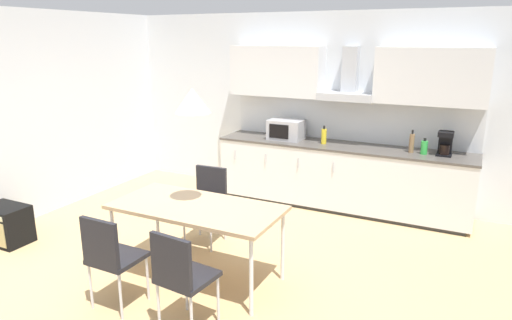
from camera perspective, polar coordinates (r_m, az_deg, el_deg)
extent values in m
cube|color=tan|center=(4.89, -6.68, -13.19)|extent=(8.08, 7.92, 0.02)
cube|color=silver|center=(6.79, 5.44, 6.77)|extent=(6.46, 0.10, 2.65)
cube|color=silver|center=(6.34, -28.46, 4.42)|extent=(0.10, 6.34, 2.65)
cube|color=#333333|center=(6.53, 10.28, -5.54)|extent=(3.29, 0.60, 0.05)
cube|color=silver|center=(6.39, 10.46, -1.93)|extent=(3.43, 0.65, 0.81)
cube|color=#4C4742|center=(6.29, 10.64, 1.73)|extent=(3.45, 0.67, 0.03)
cube|color=silver|center=(6.58, -2.66, 0.62)|extent=(0.01, 0.01, 0.14)
cube|color=silver|center=(6.36, 1.20, 0.13)|extent=(0.01, 0.01, 0.14)
cube|color=silver|center=(6.18, 5.31, -0.39)|extent=(0.01, 0.01, 0.14)
cube|color=silver|center=(6.03, 9.65, -0.94)|extent=(0.01, 0.01, 0.14)
cube|color=silver|center=(6.52, 11.53, 4.85)|extent=(3.43, 0.02, 0.57)
cube|color=silver|center=(6.63, 2.61, 11.06)|extent=(1.35, 0.34, 0.70)
cube|color=silver|center=(6.10, 21.05, 9.74)|extent=(1.35, 0.34, 0.70)
cube|color=#B7BABF|center=(6.30, 11.27, 7.82)|extent=(0.73, 0.40, 0.10)
cube|color=#B7BABF|center=(6.37, 11.69, 10.83)|extent=(0.20, 0.16, 0.65)
cube|color=#ADADB2|center=(6.51, 3.80, 3.82)|extent=(0.48, 0.34, 0.28)
cube|color=black|center=(6.37, 2.86, 3.58)|extent=(0.29, 0.01, 0.20)
cube|color=black|center=(6.08, 22.43, 0.61)|extent=(0.18, 0.18, 0.02)
cylinder|color=black|center=(6.05, 22.48, 1.23)|extent=(0.12, 0.12, 0.12)
cube|color=black|center=(6.10, 22.60, 2.01)|extent=(0.16, 0.08, 0.30)
cube|color=black|center=(6.01, 22.67, 2.99)|extent=(0.18, 0.16, 0.06)
cylinder|color=yellow|center=(6.29, 8.48, 2.94)|extent=(0.07, 0.07, 0.21)
cylinder|color=black|center=(6.27, 8.53, 4.06)|extent=(0.03, 0.03, 0.05)
cylinder|color=brown|center=(6.07, 18.88, 1.99)|extent=(0.06, 0.06, 0.24)
cylinder|color=black|center=(6.04, 18.99, 3.33)|extent=(0.03, 0.03, 0.05)
cylinder|color=green|center=(6.05, 20.28, 1.47)|extent=(0.08, 0.08, 0.17)
cylinder|color=black|center=(6.02, 20.36, 2.41)|extent=(0.03, 0.03, 0.04)
cube|color=tan|center=(4.38, -7.46, -5.89)|extent=(1.63, 0.79, 0.04)
cylinder|color=silver|center=(4.73, -17.33, -9.81)|extent=(0.04, 0.04, 0.72)
cylinder|color=silver|center=(3.93, -0.60, -14.44)|extent=(0.04, 0.04, 0.72)
cylinder|color=silver|center=(5.19, -12.24, -7.20)|extent=(0.04, 0.04, 0.72)
cylinder|color=silver|center=(4.47, 3.36, -10.62)|extent=(0.04, 0.04, 0.72)
cube|color=black|center=(5.21, -6.48, -5.78)|extent=(0.42, 0.42, 0.04)
cube|color=black|center=(5.29, -5.59, -2.92)|extent=(0.38, 0.06, 0.40)
cylinder|color=silver|center=(5.09, -5.66, -9.16)|extent=(0.02, 0.02, 0.43)
cylinder|color=silver|center=(5.25, -8.96, -8.49)|extent=(0.02, 0.02, 0.43)
cylinder|color=silver|center=(5.36, -3.91, -7.81)|extent=(0.02, 0.02, 0.43)
cylinder|color=silver|center=(5.52, -7.08, -7.22)|extent=(0.02, 0.02, 0.43)
cube|color=black|center=(4.22, -16.92, -11.62)|extent=(0.41, 0.41, 0.04)
cube|color=black|center=(4.01, -18.95, -9.74)|extent=(0.38, 0.05, 0.40)
cylinder|color=silver|center=(4.54, -16.76, -12.95)|extent=(0.02, 0.02, 0.43)
cylinder|color=silver|center=(4.33, -13.40, -14.14)|extent=(0.02, 0.02, 0.43)
cylinder|color=silver|center=(4.33, -19.95, -14.64)|extent=(0.02, 0.02, 0.43)
cylinder|color=silver|center=(4.12, -16.58, -16.02)|extent=(0.02, 0.02, 0.43)
cube|color=black|center=(3.80, -8.54, -14.25)|extent=(0.44, 0.44, 0.04)
cube|color=black|center=(3.58, -10.58, -12.30)|extent=(0.38, 0.08, 0.40)
cylinder|color=silver|center=(4.12, -8.70, -15.48)|extent=(0.02, 0.02, 0.43)
cylinder|color=silver|center=(3.94, -4.75, -16.94)|extent=(0.02, 0.02, 0.43)
cylinder|color=silver|center=(3.91, -12.08, -17.49)|extent=(0.02, 0.02, 0.43)
cylinder|color=silver|center=(3.72, -8.06, -19.21)|extent=(0.02, 0.02, 0.43)
cube|color=black|center=(6.02, -28.76, -7.06)|extent=(0.52, 0.36, 0.44)
cone|color=silver|center=(4.13, -7.94, 7.38)|extent=(0.32, 0.32, 0.22)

